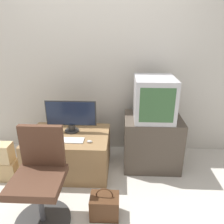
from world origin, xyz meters
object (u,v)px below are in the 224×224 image
cardboard_box_lower (6,170)px  handbag (105,206)px  mouse (90,142)px  crt_tv (154,98)px  office_chair (40,183)px  keyboard (70,140)px  main_monitor (71,116)px

cardboard_box_lower → handbag: handbag is taller
mouse → crt_tv: size_ratio=0.12×
crt_tv → office_chair: size_ratio=0.58×
mouse → cardboard_box_lower: 1.08m
cardboard_box_lower → keyboard: bearing=4.6°
keyboard → crt_tv: 1.09m
main_monitor → keyboard: 0.32m
crt_tv → office_chair: (-1.09, -0.93, -0.51)m
cardboard_box_lower → office_chair: bearing=-40.6°
office_chair → main_monitor: bearing=83.2°
main_monitor → keyboard: bearing=-82.4°
keyboard → crt_tv: crt_tv is taller
cardboard_box_lower → main_monitor: bearing=22.5°
keyboard → cardboard_box_lower: keyboard is taller
main_monitor → keyboard: size_ratio=2.00×
main_monitor → mouse: 0.43m
main_monitor → mouse: (0.26, -0.28, -0.19)m
mouse → crt_tv: crt_tv is taller
main_monitor → mouse: size_ratio=9.97×
mouse → office_chair: size_ratio=0.07×
main_monitor → keyboard: (0.03, -0.25, -0.20)m
main_monitor → crt_tv: (0.99, 0.06, 0.21)m
main_monitor → office_chair: (-0.10, -0.86, -0.30)m
main_monitor → mouse: main_monitor is taller
mouse → crt_tv: 0.90m
cardboard_box_lower → mouse: bearing=1.9°
crt_tv → office_chair: crt_tv is taller
keyboard → handbag: keyboard is taller
crt_tv → handbag: (-0.53, -0.88, -0.80)m
mouse → office_chair: (-0.36, -0.59, -0.10)m
cardboard_box_lower → handbag: bearing=-22.5°
handbag → keyboard: bearing=127.2°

